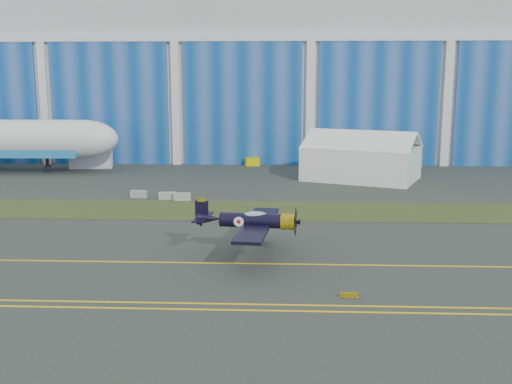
{
  "coord_description": "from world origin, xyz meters",
  "views": [
    {
      "loc": [
        17.56,
        -49.37,
        14.07
      ],
      "look_at": [
        15.11,
        5.96,
        3.58
      ],
      "focal_mm": 42.0,
      "sensor_mm": 36.0,
      "label": 1
    }
  ],
  "objects_px": {
    "warbird": "(251,220)",
    "tent": "(362,155)",
    "shipping_container": "(91,159)",
    "tug": "(252,162)"
  },
  "relations": [
    {
      "from": "shipping_container",
      "to": "tent",
      "type": "bearing_deg",
      "value": -22.86
    },
    {
      "from": "tent",
      "to": "shipping_container",
      "type": "height_order",
      "value": "tent"
    },
    {
      "from": "tent",
      "to": "shipping_container",
      "type": "xyz_separation_m",
      "value": [
        -41.88,
        9.24,
        -2.09
      ]
    },
    {
      "from": "tent",
      "to": "shipping_container",
      "type": "bearing_deg",
      "value": -170.18
    },
    {
      "from": "tent",
      "to": "tug",
      "type": "xyz_separation_m",
      "value": [
        -16.16,
        12.73,
        -2.87
      ]
    },
    {
      "from": "warbird",
      "to": "tent",
      "type": "bearing_deg",
      "value": 76.3
    },
    {
      "from": "tent",
      "to": "tug",
      "type": "relative_size",
      "value": 8.17
    },
    {
      "from": "warbird",
      "to": "tent",
      "type": "relative_size",
      "value": 0.68
    },
    {
      "from": "warbird",
      "to": "tent",
      "type": "height_order",
      "value": "tent"
    },
    {
      "from": "warbird",
      "to": "tent",
      "type": "xyz_separation_m",
      "value": [
        13.69,
        38.31,
        0.54
      ]
    }
  ]
}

